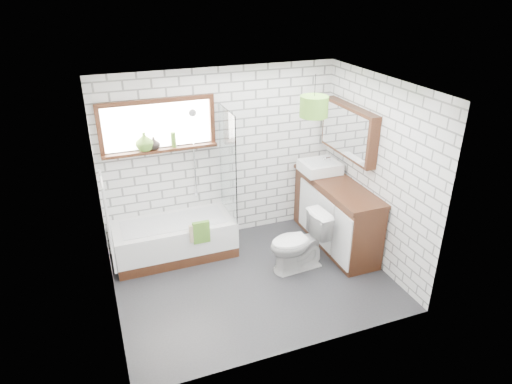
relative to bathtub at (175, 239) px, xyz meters
name	(u,v)px	position (x,y,z in m)	size (l,w,h in m)	color
floor	(254,280)	(0.81, -0.94, -0.27)	(3.40, 2.60, 0.01)	#252529
ceiling	(253,87)	(0.81, -0.94, 2.24)	(3.40, 2.60, 0.01)	white
wall_back	(221,156)	(0.81, 0.36, 0.99)	(3.40, 0.01, 2.50)	white
wall_front	(302,249)	(0.81, -2.25, 0.99)	(3.40, 0.01, 2.50)	white
wall_left	(103,218)	(-0.89, -0.94, 0.99)	(0.01, 2.60, 2.50)	white
wall_right	(376,173)	(2.52, -0.94, 0.99)	(0.01, 2.60, 2.50)	white
window	(158,126)	(-0.04, 0.32, 1.54)	(1.52, 0.16, 0.68)	black
towel_radiator	(108,221)	(-0.85, -0.94, 0.94)	(0.06, 0.52, 1.00)	white
mirror_cabinet	(349,131)	(2.43, -0.34, 1.39)	(0.16, 1.20, 0.70)	black
shower_riser	(194,154)	(0.41, 0.32, 1.09)	(0.02, 0.02, 1.30)	silver
bathtub	(175,239)	(0.00, 0.00, 0.00)	(1.63, 0.72, 0.53)	white
shower_screen	(228,163)	(0.80, 0.00, 1.01)	(0.02, 0.72, 1.50)	white
towel_green	(201,232)	(0.29, -0.36, 0.24)	(0.22, 0.06, 0.31)	#518728
towel_beige	(196,233)	(0.23, -0.36, 0.24)	(0.19, 0.05, 0.24)	tan
vanity	(336,214)	(2.24, -0.50, 0.22)	(0.55, 1.70, 0.97)	black
basin	(320,167)	(2.18, -0.07, 0.79)	(0.53, 0.47, 0.16)	white
tap	(330,162)	(2.34, -0.07, 0.84)	(0.03, 0.03, 0.16)	silver
toilet	(299,243)	(1.46, -0.89, 0.13)	(0.78, 0.45, 0.80)	white
vase_olive	(145,143)	(-0.24, 0.29, 1.34)	(0.23, 0.23, 0.24)	#588D2B
vase_dark	(154,145)	(-0.12, 0.29, 1.30)	(0.16, 0.16, 0.17)	black
bottle	(174,141)	(0.14, 0.29, 1.32)	(0.06, 0.06, 0.20)	#588D2B
pendant	(314,107)	(1.77, -0.53, 1.84)	(0.36, 0.36, 0.26)	#518728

